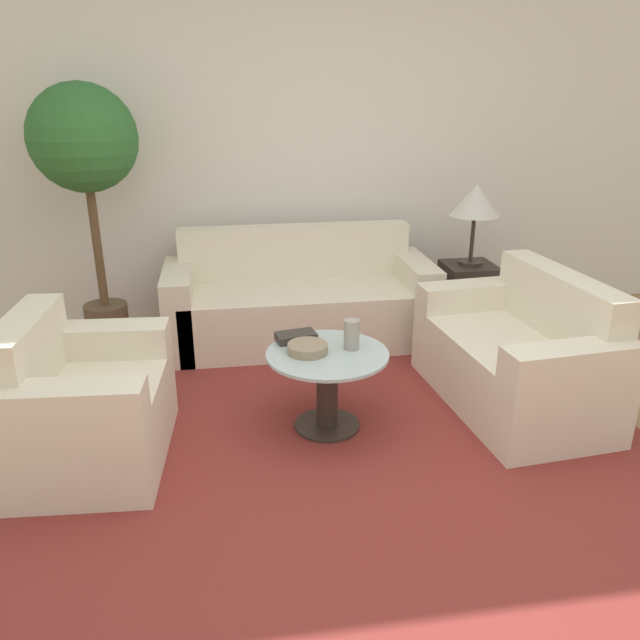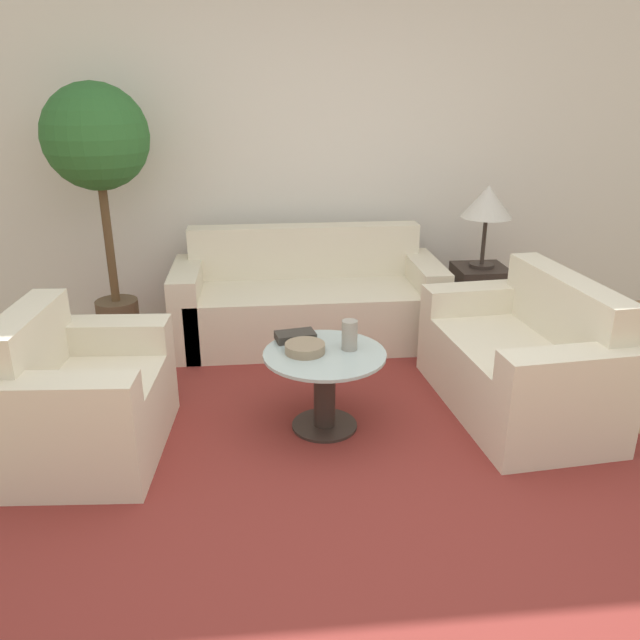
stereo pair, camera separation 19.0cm
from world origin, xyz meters
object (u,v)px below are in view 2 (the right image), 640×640
(coffee_table, at_px, (325,380))
(potted_plant, at_px, (98,154))
(armchair, at_px, (79,404))
(book_stack, at_px, (295,336))
(sofa_main, at_px, (307,303))
(loveseat, at_px, (525,364))
(vase, at_px, (350,335))
(table_lamp, at_px, (487,203))
(bowl, at_px, (305,348))

(coffee_table, relative_size, potted_plant, 0.36)
(armchair, height_order, book_stack, armchair)
(sofa_main, xyz_separation_m, book_stack, (-0.16, -1.14, 0.20))
(sofa_main, height_order, book_stack, sofa_main)
(loveseat, distance_m, vase, 1.08)
(armchair, distance_m, book_stack, 1.19)
(coffee_table, bearing_deg, table_lamp, 44.52)
(sofa_main, bearing_deg, potted_plant, 178.22)
(loveseat, height_order, vase, loveseat)
(armchair, distance_m, bowl, 1.19)
(loveseat, xyz_separation_m, bowl, (-1.29, -0.10, 0.20))
(armchair, height_order, potted_plant, potted_plant)
(loveseat, distance_m, table_lamp, 1.39)
(armchair, relative_size, book_stack, 4.06)
(table_lamp, distance_m, vase, 1.79)
(loveseat, relative_size, table_lamp, 2.21)
(loveseat, bearing_deg, vase, -90.60)
(book_stack, bearing_deg, sofa_main, 71.43)
(sofa_main, relative_size, armchair, 1.99)
(vase, bearing_deg, sofa_main, 95.54)
(bowl, relative_size, book_stack, 0.91)
(sofa_main, xyz_separation_m, armchair, (-1.29, -1.44, 0.00))
(vase, xyz_separation_m, book_stack, (-0.28, 0.16, -0.06))
(table_lamp, xyz_separation_m, bowl, (-1.42, -1.28, -0.52))
(vase, xyz_separation_m, bowl, (-0.24, -0.02, -0.06))
(table_lamp, bearing_deg, book_stack, -142.98)
(coffee_table, height_order, potted_plant, potted_plant)
(loveseat, xyz_separation_m, vase, (-1.05, -0.08, 0.26))
(table_lamp, distance_m, book_stack, 1.91)
(sofa_main, height_order, vase, sofa_main)
(vase, height_order, book_stack, vase)
(loveseat, xyz_separation_m, coffee_table, (-1.19, -0.12, 0.02))
(sofa_main, distance_m, coffee_table, 1.33)
(coffee_table, relative_size, book_stack, 2.79)
(table_lamp, relative_size, book_stack, 2.53)
(table_lamp, bearing_deg, sofa_main, 178.63)
(loveseat, distance_m, coffee_table, 1.19)
(armchair, height_order, coffee_table, armchair)
(armchair, xyz_separation_m, loveseat, (2.46, 0.23, -0.00))
(sofa_main, distance_m, loveseat, 1.69)
(sofa_main, height_order, potted_plant, potted_plant)
(vase, bearing_deg, loveseat, 4.46)
(sofa_main, xyz_separation_m, potted_plant, (-1.39, 0.04, 1.09))
(coffee_table, distance_m, potted_plant, 2.22)
(armchair, xyz_separation_m, book_stack, (1.13, 0.30, 0.20))
(potted_plant, height_order, book_stack, potted_plant)
(sofa_main, bearing_deg, armchair, -131.84)
(loveseat, relative_size, potted_plant, 0.73)
(table_lamp, bearing_deg, potted_plant, 178.42)
(table_lamp, bearing_deg, loveseat, -96.30)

